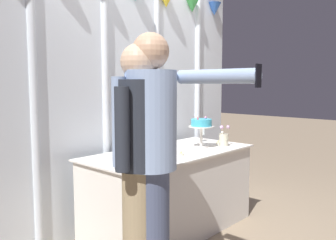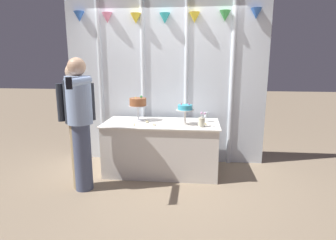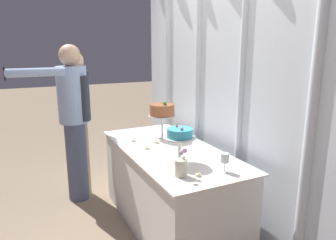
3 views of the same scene
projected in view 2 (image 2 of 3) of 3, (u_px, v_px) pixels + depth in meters
name	position (u px, v px, depth m)	size (l,w,h in m)	color
ground_plane	(161.00, 174.00, 4.22)	(24.00, 24.00, 0.00)	gray
draped_curtain	(166.00, 76.00, 4.53)	(3.25, 0.17, 2.73)	silver
cake_table	(161.00, 148.00, 4.23)	(1.72, 0.80, 0.78)	white
cake_display_nearleft	(138.00, 103.00, 4.23)	(0.28, 0.28, 0.39)	silver
cake_display_nearright	(185.00, 109.00, 3.98)	(0.26, 0.26, 0.32)	silver
wine_glass	(206.00, 115.00, 4.19)	(0.07, 0.07, 0.15)	silver
flower_vase	(202.00, 121.00, 3.88)	(0.11, 0.10, 0.21)	beige
tealight_far_left	(134.00, 125.00, 3.97)	(0.04, 0.04, 0.03)	beige
tealight_near_left	(147.00, 122.00, 4.13)	(0.05, 0.05, 0.04)	beige
tealight_near_right	(154.00, 125.00, 3.97)	(0.05, 0.05, 0.04)	beige
tealight_far_right	(205.00, 124.00, 3.99)	(0.04, 0.04, 0.03)	beige
guest_man_pink_jacket	(77.00, 121.00, 3.60)	(0.45, 0.38, 1.67)	#9E8966
guest_man_dark_suit	(80.00, 118.00, 3.53)	(0.45, 0.84, 1.73)	#4C5675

